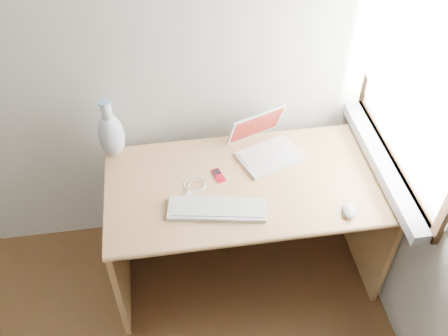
{
  "coord_description": "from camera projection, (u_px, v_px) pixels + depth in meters",
  "views": [
    {
      "loc": [
        0.67,
        -0.31,
        2.49
      ],
      "look_at": [
        0.92,
        1.35,
        0.82
      ],
      "focal_mm": 40.0,
      "sensor_mm": 36.0,
      "label": 1
    }
  ],
  "objects": [
    {
      "name": "cable_coil",
      "position": [
        195.0,
        185.0,
        2.41
      ],
      "size": [
        0.12,
        0.12,
        0.01
      ],
      "primitive_type": "torus",
      "rotation": [
        0.0,
        0.0,
        0.09
      ],
      "color": "white",
      "rests_on": "desk"
    },
    {
      "name": "ipod",
      "position": [
        218.0,
        175.0,
        2.45
      ],
      "size": [
        0.07,
        0.1,
        0.01
      ],
      "rotation": [
        0.0,
        0.0,
        0.27
      ],
      "color": "#B10C1D",
      "rests_on": "desk"
    },
    {
      "name": "remote",
      "position": [
        188.0,
        198.0,
        2.35
      ],
      "size": [
        0.07,
        0.09,
        0.01
      ],
      "primitive_type": "cube",
      "rotation": [
        0.0,
        0.0,
        -0.44
      ],
      "color": "white",
      "rests_on": "desk"
    },
    {
      "name": "mouse",
      "position": [
        349.0,
        210.0,
        2.27
      ],
      "size": [
        0.08,
        0.11,
        0.03
      ],
      "primitive_type": "ellipsoid",
      "rotation": [
        0.0,
        0.0,
        -0.25
      ],
      "color": "white",
      "rests_on": "desk"
    },
    {
      "name": "vase",
      "position": [
        111.0,
        134.0,
        2.47
      ],
      "size": [
        0.13,
        0.13,
        0.34
      ],
      "color": "white",
      "rests_on": "desk"
    },
    {
      "name": "desk",
      "position": [
        244.0,
        198.0,
        2.63
      ],
      "size": [
        1.38,
        0.69,
        0.73
      ],
      "color": "tan",
      "rests_on": "floor"
    },
    {
      "name": "back_wall",
      "position": [
        7.0,
        49.0,
        2.21
      ],
      "size": [
        3.5,
        0.04,
        2.6
      ],
      "primitive_type": "cube",
      "color": "silver",
      "rests_on": "floor"
    },
    {
      "name": "window",
      "position": [
        414.0,
        79.0,
        2.09
      ],
      "size": [
        0.11,
        0.99,
        1.1
      ],
      "color": "white",
      "rests_on": "right_wall"
    },
    {
      "name": "external_keyboard",
      "position": [
        217.0,
        209.0,
        2.29
      ],
      "size": [
        0.47,
        0.21,
        0.02
      ],
      "rotation": [
        0.0,
        0.0,
        -0.18
      ],
      "color": "white",
      "rests_on": "desk"
    },
    {
      "name": "laptop",
      "position": [
        268.0,
        145.0,
        2.54
      ],
      "size": [
        0.36,
        0.35,
        0.21
      ],
      "rotation": [
        0.0,
        0.0,
        0.36
      ],
      "color": "white",
      "rests_on": "desk"
    }
  ]
}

